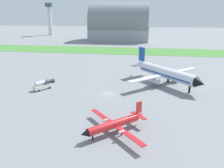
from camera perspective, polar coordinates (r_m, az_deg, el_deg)
The scene contains 8 objects.
ground_plane at distance 79.39m, azimuth -0.85°, elevation -2.44°, with size 600.00×600.00×0.00m, color gray.
grass_taxiway_strip at distance 160.44m, azimuth 3.84°, elevation 8.27°, with size 360.00×28.00×0.08m, color #478438.
airplane_midfield_jet at distance 90.43m, azimuth 13.18°, elevation 2.71°, with size 28.06×28.92×12.54m.
airplane_foreground_turboprop at distance 54.67m, azimuth 0.75°, elevation -9.95°, with size 15.11×16.55×6.30m.
fuel_truck_near_gate at distance 86.91m, azimuth -17.00°, elevation -0.29°, with size 5.68×6.71×3.29m.
baggage_cart_midfield at distance 94.98m, azimuth -14.71°, elevation 0.85°, with size 2.45×2.83×0.90m.
hangar_distant at distance 214.06m, azimuth 1.86°, elevation 14.62°, with size 53.05×32.12×32.89m.
control_tower at distance 267.73m, azimuth -15.36°, elevation 16.07°, with size 8.00×8.00×33.70m.
Camera 1 is at (11.55, -73.26, 28.31)m, focal length 36.53 mm.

